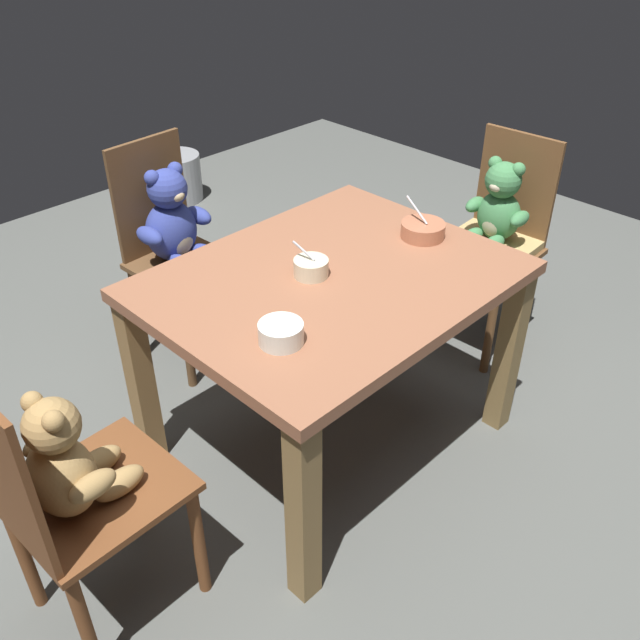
# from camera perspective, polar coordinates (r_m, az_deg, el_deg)

# --- Properties ---
(ground_plane) EXTENTS (5.20, 5.20, 0.04)m
(ground_plane) POSITION_cam_1_polar(r_m,az_deg,el_deg) (2.63, 0.79, -9.97)
(ground_plane) COLOR #545752
(dining_table) EXTENTS (1.12, 0.88, 0.70)m
(dining_table) POSITION_cam_1_polar(r_m,az_deg,el_deg) (2.24, 0.91, 1.35)
(dining_table) COLOR #8E583D
(dining_table) RESTS_ON ground_plane
(teddy_chair_near_left) EXTENTS (0.43, 0.39, 0.92)m
(teddy_chair_near_left) POSITION_cam_1_polar(r_m,az_deg,el_deg) (1.85, -20.03, -12.23)
(teddy_chair_near_left) COLOR brown
(teddy_chair_near_left) RESTS_ON ground_plane
(teddy_chair_near_right) EXTENTS (0.40, 0.39, 0.90)m
(teddy_chair_near_right) POSITION_cam_1_polar(r_m,az_deg,el_deg) (2.93, 14.21, 7.44)
(teddy_chair_near_right) COLOR brown
(teddy_chair_near_right) RESTS_ON ground_plane
(teddy_chair_far_center) EXTENTS (0.38, 0.39, 0.91)m
(teddy_chair_far_center) POSITION_cam_1_polar(r_m,az_deg,el_deg) (2.80, -11.96, 7.00)
(teddy_chair_far_center) COLOR brown
(teddy_chair_far_center) RESTS_ON ground_plane
(porridge_bowl_white_near_left) EXTENTS (0.13, 0.13, 0.06)m
(porridge_bowl_white_near_left) POSITION_cam_1_polar(r_m,az_deg,el_deg) (1.87, -3.25, -1.07)
(porridge_bowl_white_near_left) COLOR silver
(porridge_bowl_white_near_left) RESTS_ON dining_table
(porridge_bowl_cream_center) EXTENTS (0.11, 0.12, 0.11)m
(porridge_bowl_cream_center) POSITION_cam_1_polar(r_m,az_deg,el_deg) (2.17, -0.75, 4.39)
(porridge_bowl_cream_center) COLOR beige
(porridge_bowl_cream_center) RESTS_ON dining_table
(porridge_bowl_terracotta_near_right) EXTENTS (0.15, 0.16, 0.13)m
(porridge_bowl_terracotta_near_right) POSITION_cam_1_polar(r_m,az_deg,el_deg) (2.42, 8.49, 7.39)
(porridge_bowl_terracotta_near_right) COLOR #B46C4C
(porridge_bowl_terracotta_near_right) RESTS_ON dining_table
(metal_pail) EXTENTS (0.30, 0.30, 0.29)m
(metal_pail) POSITION_cam_1_polar(r_m,az_deg,el_deg) (4.43, -11.73, 11.47)
(metal_pail) COLOR #93969B
(metal_pail) RESTS_ON ground_plane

